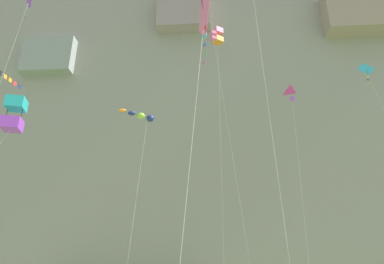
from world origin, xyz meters
name	(u,v)px	position (x,y,z in m)	size (l,w,h in m)	color
cliff_face	(190,101)	(0.03, 59.55, 34.93)	(180.00, 31.40, 69.81)	gray
kite_windsock_far_right	(142,117)	(-0.87, 21.02, 14.36)	(2.89, 2.97, 14.84)	navy
kite_box_high_center	(218,36)	(5.73, 31.72, 30.05)	(1.46, 2.47, 31.15)	pink
kite_box_high_right	(14,114)	(-7.40, 14.72, 11.96)	(3.18, 4.57, 13.04)	teal
kite_diamond_near_cliff	(204,18)	(4.63, 9.87, 14.48)	(1.43, 4.11, 15.94)	pink
kite_delta_mid_left	(297,101)	(13.04, 26.16, 17.77)	(1.83, 2.13, 18.33)	#CC3399
kite_box_low_left	(214,38)	(5.19, 28.85, 27.65)	(3.33, 1.55, 28.51)	pink
kite_diamond_high_left	(368,74)	(24.85, 35.12, 25.63)	(3.33, 4.24, 27.56)	#38B2D1
kite_diamond_far_left	(27,5)	(-15.32, 24.38, 29.80)	(1.98, 3.23, 31.83)	purple
kite_banner_upper_mid	(7,88)	(-18.92, 29.02, 22.05)	(0.81, 5.03, 23.58)	black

